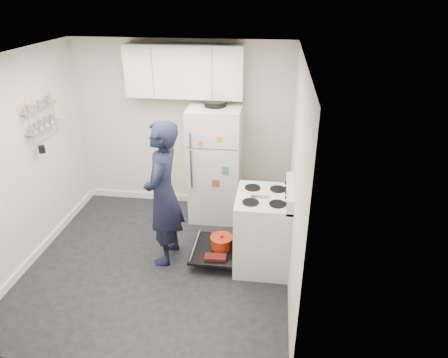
# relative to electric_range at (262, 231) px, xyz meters

# --- Properties ---
(room) EXTENTS (3.21, 3.21, 2.51)m
(room) POSITION_rel_electric_range_xyz_m (-1.29, -0.12, 0.74)
(room) COLOR black
(room) RESTS_ON ground
(electric_range) EXTENTS (0.66, 0.76, 1.10)m
(electric_range) POSITION_rel_electric_range_xyz_m (0.00, 0.00, 0.00)
(electric_range) COLOR silver
(electric_range) RESTS_ON ground
(open_oven_door) EXTENTS (0.55, 0.70, 0.22)m
(open_oven_door) POSITION_rel_electric_range_xyz_m (-0.55, 0.02, -0.28)
(open_oven_door) COLOR black
(open_oven_door) RESTS_ON ground
(refrigerator) EXTENTS (0.72, 0.74, 1.75)m
(refrigerator) POSITION_rel_electric_range_xyz_m (-0.72, 1.10, 0.38)
(refrigerator) COLOR silver
(refrigerator) RESTS_ON ground
(upper_cabinets) EXTENTS (1.60, 0.33, 0.70)m
(upper_cabinets) POSITION_rel_electric_range_xyz_m (-1.16, 1.28, 1.63)
(upper_cabinets) COLOR silver
(upper_cabinets) RESTS_ON room
(wall_shelf_rack) EXTENTS (0.14, 0.60, 0.61)m
(wall_shelf_rack) POSITION_rel_electric_range_xyz_m (-2.78, 0.34, 1.21)
(wall_shelf_rack) COLOR #B2B2B7
(wall_shelf_rack) RESTS_ON room
(person) EXTENTS (0.47, 0.69, 1.82)m
(person) POSITION_rel_electric_range_xyz_m (-1.18, -0.04, 0.44)
(person) COLOR black
(person) RESTS_ON ground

